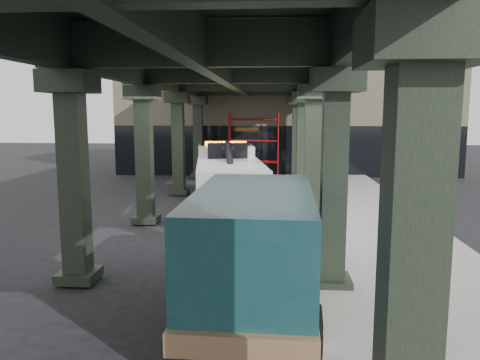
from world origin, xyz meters
The scene contains 8 objects.
ground centered at (0.00, 0.00, 0.00)m, with size 90.00×90.00×0.00m, color black.
sidewalk centered at (4.50, 2.00, 0.07)m, with size 5.00×40.00×0.15m, color gray.
lane_stripe centered at (1.70, 2.00, 0.01)m, with size 0.12×38.00×0.01m, color silver.
viaduct centered at (-0.40, 2.00, 5.46)m, with size 7.40×32.00×6.40m.
building centered at (2.00, 20.00, 4.00)m, with size 22.00×10.00×8.00m, color #C6B793.
scaffolding centered at (0.00, 14.64, 2.11)m, with size 3.08×0.88×4.00m.
tow_truck centered at (-0.65, 4.75, 1.41)m, with size 3.64×9.05×2.89m.
towed_van centered at (0.88, -5.08, 1.36)m, with size 2.68×6.33×2.54m.
Camera 1 is at (1.25, -14.48, 4.08)m, focal length 35.00 mm.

